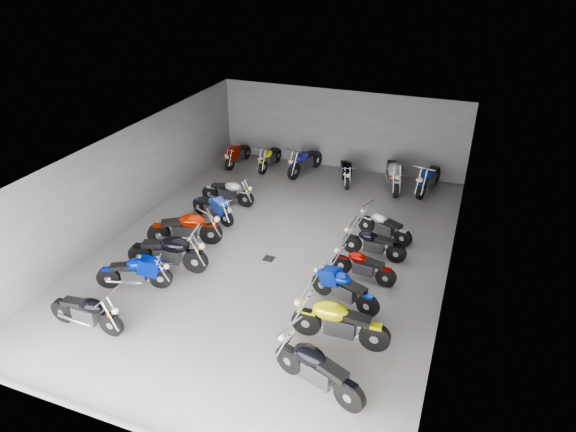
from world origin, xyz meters
name	(u,v)px	position (x,y,z in m)	size (l,w,h in m)	color
ground	(275,250)	(0.00, 0.00, 0.00)	(14.00, 14.00, 0.00)	gray
wall_back	(341,130)	(0.00, 7.00, 1.60)	(10.00, 0.10, 3.20)	slate
wall_left	(129,178)	(-5.00, 0.00, 1.60)	(0.10, 14.00, 3.20)	slate
wall_right	(454,234)	(5.00, 0.00, 1.60)	(0.10, 14.00, 3.20)	slate
ceiling	(274,150)	(0.00, 0.00, 3.22)	(10.00, 14.00, 0.04)	black
drain_grate	(269,259)	(0.00, -0.50, 0.01)	(0.32, 0.32, 0.01)	black
motorcycle_left_a	(87,312)	(-2.85, -4.87, 0.49)	(2.05, 0.39, 0.90)	black
motorcycle_left_b	(135,272)	(-2.78, -3.07, 0.49)	(1.94, 0.83, 0.89)	black
motorcycle_left_c	(168,252)	(-2.42, -1.99, 0.57)	(2.35, 0.63, 1.04)	black
motorcycle_left_d	(186,228)	(-2.69, -0.61, 0.55)	(2.18, 1.00, 1.01)	black
motorcycle_left_e	(213,208)	(-2.65, 1.05, 0.46)	(1.83, 0.78, 0.84)	black
motorcycle_left_f	(228,192)	(-2.72, 2.31, 0.47)	(1.98, 0.39, 0.87)	black
motorcycle_right_a	(317,369)	(2.86, -4.73, 0.54)	(2.16, 0.89, 0.99)	black
motorcycle_right_b	(339,322)	(2.88, -3.17, 0.56)	(2.34, 0.47, 1.03)	black
motorcycle_right_c	(344,288)	(2.61, -1.77, 0.48)	(1.95, 0.77, 0.88)	black
motorcycle_right_d	(363,265)	(2.81, -0.53, 0.45)	(1.86, 0.45, 0.82)	black
motorcycle_right_e	(373,243)	(2.82, 0.70, 0.46)	(1.92, 0.40, 0.85)	black
motorcycle_right_f	(384,226)	(2.90, 1.86, 0.45)	(1.81, 0.74, 0.83)	black
motorcycle_back_a	(238,154)	(-4.00, 5.71, 0.46)	(0.41, 1.91, 0.84)	black
motorcycle_back_b	(270,157)	(-2.62, 5.84, 0.47)	(0.40, 1.97, 0.87)	black
motorcycle_back_c	(305,161)	(-1.09, 5.83, 0.53)	(0.76, 2.15, 0.97)	black
motorcycle_back_d	(345,171)	(0.64, 5.57, 0.46)	(0.83, 1.83, 0.84)	black
motorcycle_back_e	(393,174)	(2.46, 5.71, 0.57)	(0.87, 2.32, 1.05)	black
motorcycle_back_f	(429,178)	(3.74, 5.86, 0.54)	(0.64, 2.22, 0.99)	black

